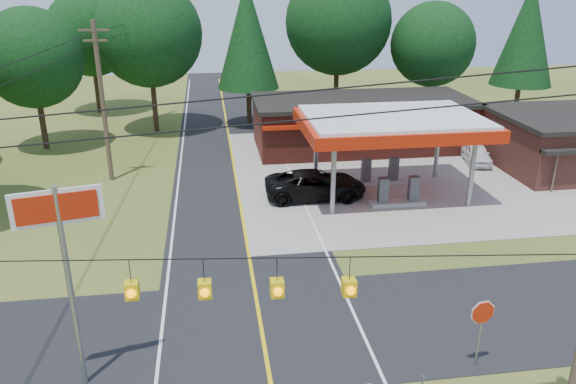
{
  "coord_description": "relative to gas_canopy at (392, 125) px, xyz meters",
  "views": [
    {
      "loc": [
        -1.55,
        -17.6,
        12.43
      ],
      "look_at": [
        2.0,
        7.0,
        2.8
      ],
      "focal_mm": 35.0,
      "sensor_mm": 36.0,
      "label": 1
    }
  ],
  "objects": [
    {
      "name": "ground",
      "position": [
        -9.0,
        -13.0,
        -4.27
      ],
      "size": [
        120.0,
        120.0,
        0.0
      ],
      "primitive_type": "plane",
      "color": "#44571E",
      "rests_on": "ground"
    },
    {
      "name": "main_highway",
      "position": [
        -9.0,
        -13.0,
        -4.26
      ],
      "size": [
        8.0,
        120.0,
        0.02
      ],
      "primitive_type": "cube",
      "color": "black",
      "rests_on": "ground"
    },
    {
      "name": "cross_road",
      "position": [
        -9.0,
        -13.0,
        -4.25
      ],
      "size": [
        70.0,
        7.0,
        0.02
      ],
      "primitive_type": "cube",
      "color": "black",
      "rests_on": "ground"
    },
    {
      "name": "lane_center_yellow",
      "position": [
        -9.0,
        -13.0,
        -4.24
      ],
      "size": [
        0.15,
        110.0,
        0.0
      ],
      "primitive_type": "cube",
      "color": "yellow",
      "rests_on": "main_highway"
    },
    {
      "name": "gas_canopy",
      "position": [
        0.0,
        0.0,
        0.0
      ],
      "size": [
        10.6,
        7.4,
        4.88
      ],
      "color": "gray",
      "rests_on": "ground"
    },
    {
      "name": "convenience_store",
      "position": [
        1.0,
        9.98,
        -2.35
      ],
      "size": [
        16.4,
        7.55,
        3.8
      ],
      "color": "maroon",
      "rests_on": "ground"
    },
    {
      "name": "utility_pole_far_left",
      "position": [
        -17.0,
        5.0,
        0.93
      ],
      "size": [
        1.8,
        0.3,
        10.0
      ],
      "color": "#473828",
      "rests_on": "ground"
    },
    {
      "name": "utility_pole_north",
      "position": [
        -15.5,
        22.0,
        0.48
      ],
      "size": [
        0.3,
        0.3,
        9.5
      ],
      "color": "#473828",
      "rests_on": "ground"
    },
    {
      "name": "overhead_beacons",
      "position": [
        -10.0,
        -19.0,
        1.95
      ],
      "size": [
        17.04,
        2.04,
        1.03
      ],
      "color": "black",
      "rests_on": "ground"
    },
    {
      "name": "treeline_backdrop",
      "position": [
        -8.18,
        11.01,
        3.22
      ],
      "size": [
        70.27,
        51.59,
        13.3
      ],
      "color": "#332316",
      "rests_on": "ground"
    },
    {
      "name": "suv_car",
      "position": [
        -4.5,
        -0.03,
        -3.44
      ],
      "size": [
        6.12,
        6.12,
        1.66
      ],
      "primitive_type": "imported",
      "rotation": [
        0.0,
        0.0,
        1.54
      ],
      "color": "black",
      "rests_on": "ground"
    },
    {
      "name": "sedan_car",
      "position": [
        8.0,
        4.91,
        -3.6
      ],
      "size": [
        4.6,
        4.6,
        1.33
      ],
      "primitive_type": "imported",
      "rotation": [
        0.0,
        0.0,
        -0.2
      ],
      "color": "white",
      "rests_on": "ground"
    },
    {
      "name": "big_stop_sign",
      "position": [
        -14.98,
        -15.01,
        0.84
      ],
      "size": [
        2.51,
        0.64,
        6.87
      ],
      "color": "gray",
      "rests_on": "ground"
    },
    {
      "name": "octagonal_stop_sign",
      "position": [
        -2.0,
        -16.01,
        -2.33
      ],
      "size": [
        0.89,
        0.14,
        2.58
      ],
      "color": "gray",
      "rests_on": "ground"
    }
  ]
}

